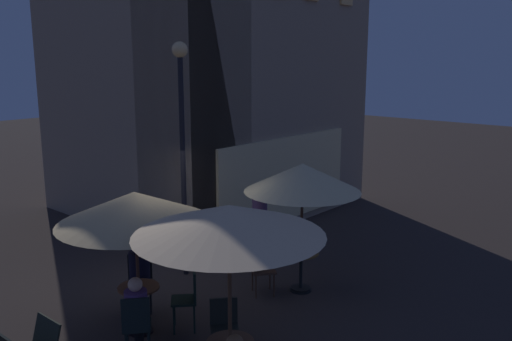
{
  "coord_description": "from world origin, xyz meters",
  "views": [
    {
      "loc": [
        -5.7,
        -7.19,
        4.23
      ],
      "look_at": [
        1.79,
        -0.6,
        2.13
      ],
      "focal_mm": 37.95,
      "sensor_mm": 36.0,
      "label": 1
    }
  ],
  "objects_px": {
    "cafe_chair_4": "(136,322)",
    "cafe_chair_3": "(140,277)",
    "cafe_table_0": "(301,264)",
    "patio_umbrella_2": "(135,208)",
    "patron_seated_2": "(137,310)",
    "cafe_chair_0": "(258,265)",
    "cafe_chair_1": "(224,323)",
    "patron_standing_3": "(260,224)",
    "cafe_table_2": "(139,301)",
    "street_lamp_near_corner": "(182,124)",
    "patron_seated_1": "(140,272)",
    "patio_umbrella_1": "(229,221)",
    "patio_umbrella_0": "(302,178)",
    "cafe_chair_5": "(189,294)"
  },
  "relations": [
    {
      "from": "patio_umbrella_2",
      "to": "cafe_chair_4",
      "type": "distance_m",
      "value": 1.65
    },
    {
      "from": "patron_seated_2",
      "to": "cafe_chair_3",
      "type": "bearing_deg",
      "value": 0.7
    },
    {
      "from": "patio_umbrella_1",
      "to": "patio_umbrella_2",
      "type": "xyz_separation_m",
      "value": [
        0.24,
        2.2,
        -0.3
      ]
    },
    {
      "from": "cafe_table_2",
      "to": "patron_standing_3",
      "type": "relative_size",
      "value": 0.44
    },
    {
      "from": "cafe_chair_3",
      "to": "patron_standing_3",
      "type": "bearing_deg",
      "value": 124.14
    },
    {
      "from": "patio_umbrella_2",
      "to": "cafe_chair_4",
      "type": "height_order",
      "value": "patio_umbrella_2"
    },
    {
      "from": "cafe_table_0",
      "to": "patron_seated_2",
      "type": "height_order",
      "value": "patron_seated_2"
    },
    {
      "from": "patron_seated_1",
      "to": "cafe_chair_0",
      "type": "bearing_deg",
      "value": 99.11
    },
    {
      "from": "cafe_chair_0",
      "to": "patron_standing_3",
      "type": "xyz_separation_m",
      "value": [
        1.12,
        0.93,
        0.3
      ]
    },
    {
      "from": "patio_umbrella_2",
      "to": "patron_seated_2",
      "type": "relative_size",
      "value": 1.97
    },
    {
      "from": "street_lamp_near_corner",
      "to": "patio_umbrella_0",
      "type": "distance_m",
      "value": 2.51
    },
    {
      "from": "patron_standing_3",
      "to": "cafe_chair_4",
      "type": "bearing_deg",
      "value": -43.26
    },
    {
      "from": "cafe_chair_0",
      "to": "patron_seated_1",
      "type": "bearing_deg",
      "value": -172.1
    },
    {
      "from": "patio_umbrella_2",
      "to": "cafe_chair_0",
      "type": "height_order",
      "value": "patio_umbrella_2"
    },
    {
      "from": "patio_umbrella_1",
      "to": "cafe_chair_1",
      "type": "xyz_separation_m",
      "value": [
        0.56,
        0.66,
        -1.77
      ]
    },
    {
      "from": "street_lamp_near_corner",
      "to": "cafe_table_0",
      "type": "relative_size",
      "value": 6.08
    },
    {
      "from": "cafe_table_2",
      "to": "cafe_chair_1",
      "type": "relative_size",
      "value": 0.85
    },
    {
      "from": "patio_umbrella_2",
      "to": "cafe_chair_0",
      "type": "xyz_separation_m",
      "value": [
        2.26,
        -0.48,
        -1.45
      ]
    },
    {
      "from": "cafe_chair_4",
      "to": "cafe_chair_3",
      "type": "bearing_deg",
      "value": 0.63
    },
    {
      "from": "cafe_table_0",
      "to": "patio_umbrella_2",
      "type": "relative_size",
      "value": 0.32
    },
    {
      "from": "patron_standing_3",
      "to": "patio_umbrella_2",
      "type": "bearing_deg",
      "value": -50.94
    },
    {
      "from": "patio_umbrella_0",
      "to": "cafe_table_2",
      "type": "bearing_deg",
      "value": 161.57
    },
    {
      "from": "patio_umbrella_1",
      "to": "cafe_chair_4",
      "type": "distance_m",
      "value": 2.38
    },
    {
      "from": "patio_umbrella_2",
      "to": "patio_umbrella_0",
      "type": "bearing_deg",
      "value": -18.43
    },
    {
      "from": "street_lamp_near_corner",
      "to": "cafe_chair_5",
      "type": "height_order",
      "value": "street_lamp_near_corner"
    },
    {
      "from": "patio_umbrella_1",
      "to": "patron_standing_3",
      "type": "relative_size",
      "value": 1.47
    },
    {
      "from": "street_lamp_near_corner",
      "to": "cafe_chair_3",
      "type": "relative_size",
      "value": 4.7
    },
    {
      "from": "street_lamp_near_corner",
      "to": "patron_standing_3",
      "type": "relative_size",
      "value": 2.64
    },
    {
      "from": "patio_umbrella_1",
      "to": "cafe_chair_3",
      "type": "bearing_deg",
      "value": 75.3
    },
    {
      "from": "cafe_table_0",
      "to": "cafe_chair_5",
      "type": "distance_m",
      "value": 2.37
    },
    {
      "from": "patio_umbrella_0",
      "to": "cafe_chair_3",
      "type": "distance_m",
      "value": 3.28
    },
    {
      "from": "cafe_table_2",
      "to": "street_lamp_near_corner",
      "type": "bearing_deg",
      "value": 31.06
    },
    {
      "from": "cafe_chair_0",
      "to": "cafe_chair_5",
      "type": "distance_m",
      "value": 1.68
    },
    {
      "from": "cafe_table_0",
      "to": "cafe_chair_4",
      "type": "distance_m",
      "value": 3.42
    },
    {
      "from": "cafe_chair_1",
      "to": "cafe_chair_4",
      "type": "xyz_separation_m",
      "value": [
        -0.82,
        0.94,
        0.02
      ]
    },
    {
      "from": "cafe_chair_1",
      "to": "patron_standing_3",
      "type": "distance_m",
      "value": 3.66
    },
    {
      "from": "patio_umbrella_0",
      "to": "patron_standing_3",
      "type": "relative_size",
      "value": 1.4
    },
    {
      "from": "cafe_chair_0",
      "to": "patio_umbrella_0",
      "type": "bearing_deg",
      "value": 0.0
    },
    {
      "from": "patio_umbrella_1",
      "to": "cafe_chair_4",
      "type": "bearing_deg",
      "value": 99.06
    },
    {
      "from": "cafe_table_2",
      "to": "cafe_chair_0",
      "type": "xyz_separation_m",
      "value": [
        2.26,
        -0.48,
        0.05
      ]
    },
    {
      "from": "cafe_chair_4",
      "to": "patron_seated_2",
      "type": "bearing_deg",
      "value": 0.0
    },
    {
      "from": "cafe_table_2",
      "to": "cafe_chair_5",
      "type": "relative_size",
      "value": 0.77
    },
    {
      "from": "cafe_table_2",
      "to": "cafe_chair_5",
      "type": "distance_m",
      "value": 0.78
    },
    {
      "from": "street_lamp_near_corner",
      "to": "patron_standing_3",
      "type": "bearing_deg",
      "value": -29.8
    },
    {
      "from": "patron_seated_1",
      "to": "patron_standing_3",
      "type": "xyz_separation_m",
      "value": [
        2.96,
        -0.09,
        0.15
      ]
    },
    {
      "from": "patio_umbrella_1",
      "to": "cafe_chair_1",
      "type": "bearing_deg",
      "value": 49.65
    },
    {
      "from": "patio_umbrella_1",
      "to": "cafe_chair_5",
      "type": "relative_size",
      "value": 2.55
    },
    {
      "from": "street_lamp_near_corner",
      "to": "cafe_table_0",
      "type": "xyz_separation_m",
      "value": [
        0.87,
        -2.19,
        -2.48
      ]
    },
    {
      "from": "cafe_chair_0",
      "to": "patron_seated_2",
      "type": "relative_size",
      "value": 0.8
    },
    {
      "from": "cafe_chair_0",
      "to": "cafe_chair_5",
      "type": "relative_size",
      "value": 0.96
    }
  ]
}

